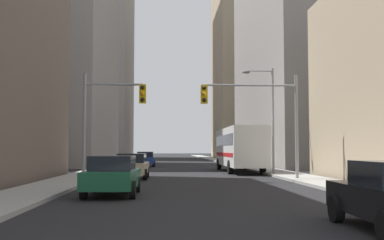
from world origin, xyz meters
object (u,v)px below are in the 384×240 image
traffic_signal_near_left (111,109)px  traffic_signal_near_right (254,108)px  sedan_green (113,175)px  city_bus (239,147)px  sedan_beige (132,166)px  sedan_blue (145,159)px

traffic_signal_near_left → traffic_signal_near_right: bearing=0.0°
sedan_green → traffic_signal_near_left: size_ratio=0.71×
city_bus → traffic_signal_near_right: size_ratio=1.92×
city_bus → sedan_green: city_bus is taller
city_bus → sedan_green: (-7.75, -18.67, -1.16)m
sedan_green → sedan_beige: (-0.03, 10.40, 0.00)m
city_bus → traffic_signal_near_left: (-8.79, -10.50, 2.10)m
sedan_green → traffic_signal_near_left: bearing=97.3°
sedan_blue → city_bus: bearing=-56.2°
traffic_signal_near_left → traffic_signal_near_right: (8.04, 0.00, 0.09)m
traffic_signal_near_right → sedan_beige: bearing=162.5°
city_bus → traffic_signal_near_left: bearing=-129.9°
sedan_green → city_bus: bearing=67.5°
traffic_signal_near_left → city_bus: bearing=50.1°
city_bus → traffic_signal_near_left: 13.85m
sedan_green → sedan_blue: 30.44m
traffic_signal_near_right → sedan_blue: bearing=107.8°
city_bus → sedan_beige: bearing=-133.2°
sedan_green → sedan_beige: 10.40m
sedan_beige → traffic_signal_near_right: traffic_signal_near_right is taller
sedan_beige → sedan_blue: size_ratio=1.01×
sedan_blue → traffic_signal_near_left: 22.52m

